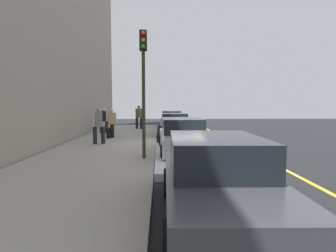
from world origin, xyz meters
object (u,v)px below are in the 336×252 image
(pedestrian_olive_coat, at_px, (139,116))
(parked_car_silver, at_px, (182,137))
(parked_car_green, at_px, (174,125))
(pedestrian_tan_coat, at_px, (112,122))
(parked_car_charcoal, at_px, (216,179))
(rolling_suitcase, at_px, (109,133))
(pedestrian_black_coat, at_px, (104,120))
(traffic_light_pole, at_px, (143,73))
(parked_car_maroon, at_px, (171,120))
(pedestrian_grey_coat, at_px, (99,125))

(pedestrian_olive_coat, bearing_deg, parked_car_silver, 13.17)
(parked_car_green, distance_m, pedestrian_tan_coat, 4.13)
(parked_car_charcoal, height_order, rolling_suitcase, parked_car_charcoal)
(pedestrian_black_coat, height_order, traffic_light_pole, traffic_light_pole)
(parked_car_maroon, bearing_deg, parked_car_silver, -0.43)
(parked_car_charcoal, height_order, pedestrian_olive_coat, pedestrian_olive_coat)
(pedestrian_grey_coat, bearing_deg, pedestrian_olive_coat, 171.26)
(parked_car_green, distance_m, parked_car_silver, 6.80)
(pedestrian_grey_coat, relative_size, pedestrian_tan_coat, 1.07)
(parked_car_silver, distance_m, pedestrian_tan_coat, 6.38)
(pedestrian_black_coat, relative_size, traffic_light_pole, 0.37)
(parked_car_silver, relative_size, pedestrian_grey_coat, 2.70)
(parked_car_silver, xyz_separation_m, parked_car_charcoal, (6.76, 0.07, -0.00))
(pedestrian_olive_coat, distance_m, rolling_suitcase, 6.57)
(parked_car_charcoal, xyz_separation_m, pedestrian_grey_coat, (-9.12, -4.01, 0.34))
(pedestrian_tan_coat, xyz_separation_m, rolling_suitcase, (0.46, -0.12, -0.59))
(parked_car_green, distance_m, pedestrian_black_coat, 4.91)
(parked_car_charcoal, distance_m, pedestrian_grey_coat, 9.96)
(rolling_suitcase, bearing_deg, parked_car_charcoal, 19.01)
(pedestrian_grey_coat, distance_m, pedestrian_tan_coat, 2.80)
(parked_car_green, bearing_deg, traffic_light_pole, -10.44)
(pedestrian_olive_coat, height_order, pedestrian_grey_coat, pedestrian_olive_coat)
(rolling_suitcase, bearing_deg, pedestrian_olive_coat, 168.71)
(pedestrian_black_coat, distance_m, rolling_suitcase, 3.33)
(parked_car_maroon, relative_size, parked_car_charcoal, 1.03)
(parked_car_silver, distance_m, pedestrian_grey_coat, 4.60)
(parked_car_maroon, bearing_deg, pedestrian_tan_coat, -25.35)
(pedestrian_black_coat, relative_size, pedestrian_tan_coat, 1.01)
(parked_car_green, xyz_separation_m, pedestrian_tan_coat, (1.65, -3.77, 0.28))
(parked_car_green, xyz_separation_m, rolling_suitcase, (2.12, -3.89, -0.31))
(parked_car_charcoal, distance_m, rolling_suitcase, 12.11)
(pedestrian_tan_coat, bearing_deg, parked_car_silver, 36.12)
(pedestrian_olive_coat, height_order, pedestrian_black_coat, pedestrian_olive_coat)
(parked_car_silver, distance_m, pedestrian_black_coat, 9.18)
(parked_car_maroon, distance_m, parked_car_silver, 13.28)
(pedestrian_grey_coat, distance_m, rolling_suitcase, 2.42)
(pedestrian_grey_coat, xyz_separation_m, rolling_suitcase, (-2.33, 0.06, -0.65))
(parked_car_maroon, distance_m, pedestrian_tan_coat, 9.01)
(parked_car_charcoal, height_order, pedestrian_grey_coat, pedestrian_grey_coat)
(pedestrian_black_coat, bearing_deg, pedestrian_olive_coat, 146.23)
(pedestrian_olive_coat, distance_m, traffic_light_pole, 12.82)
(pedestrian_olive_coat, bearing_deg, rolling_suitcase, -11.29)
(rolling_suitcase, bearing_deg, parked_car_green, 118.54)
(parked_car_silver, xyz_separation_m, traffic_light_pole, (1.52, -1.51, 2.44))
(pedestrian_black_coat, bearing_deg, pedestrian_grey_coat, 8.65)
(pedestrian_black_coat, bearing_deg, parked_car_charcoal, 18.34)
(pedestrian_grey_coat, height_order, rolling_suitcase, pedestrian_grey_coat)
(parked_car_maroon, xyz_separation_m, pedestrian_olive_coat, (2.19, -2.69, 0.38))
(pedestrian_black_coat, distance_m, pedestrian_tan_coat, 2.87)
(parked_car_charcoal, bearing_deg, parked_car_maroon, 179.91)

